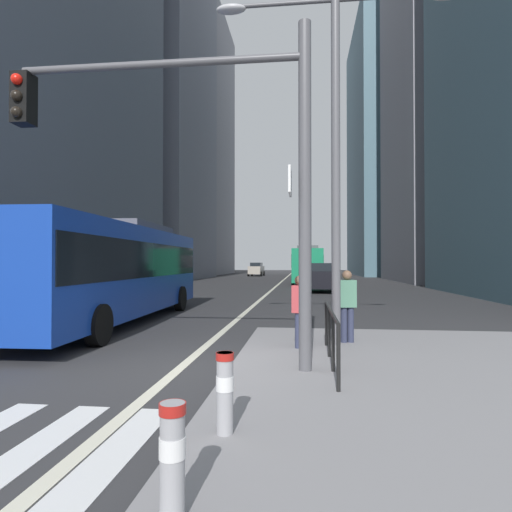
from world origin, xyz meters
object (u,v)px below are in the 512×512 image
(traffic_signal_gantry, at_px, (203,144))
(bollard_left, at_px, (225,388))
(car_receding_far, at_px, (321,277))
(city_bus_red_receding, at_px, (308,264))
(pedestrian_waiting, at_px, (347,302))
(car_receding_near, at_px, (308,269))
(pedestrian_walking, at_px, (299,308))
(car_oncoming_mid, at_px, (256,269))
(city_bus_blue_oncoming, at_px, (115,267))
(street_lamp_post, at_px, (336,117))
(bollard_front, at_px, (172,454))

(traffic_signal_gantry, relative_size, bollard_left, 6.90)
(car_receding_far, relative_size, traffic_signal_gantry, 0.67)
(city_bus_red_receding, height_order, pedestrian_waiting, city_bus_red_receding)
(car_receding_near, relative_size, pedestrian_walking, 2.90)
(pedestrian_walking, bearing_deg, bollard_left, -98.97)
(car_oncoming_mid, bearing_deg, city_bus_blue_oncoming, -89.12)
(city_bus_red_receding, bearing_deg, pedestrian_walking, -90.86)
(car_oncoming_mid, relative_size, traffic_signal_gantry, 0.77)
(city_bus_blue_oncoming, height_order, car_receding_near, city_bus_blue_oncoming)
(traffic_signal_gantry, distance_m, bollard_left, 4.53)
(city_bus_blue_oncoming, distance_m, car_receding_far, 16.93)
(car_oncoming_mid, distance_m, pedestrian_waiting, 51.87)
(city_bus_red_receding, distance_m, pedestrian_walking, 29.98)
(car_receding_far, bearing_deg, bollard_left, -94.60)
(city_bus_blue_oncoming, bearing_deg, traffic_signal_gantry, -53.97)
(bollard_left, bearing_deg, pedestrian_waiting, 71.41)
(bollard_left, bearing_deg, street_lamp_post, 73.19)
(bollard_left, bearing_deg, traffic_signal_gantry, 108.44)
(pedestrian_walking, bearing_deg, pedestrian_waiting, 33.31)
(traffic_signal_gantry, bearing_deg, car_receding_near, 87.48)
(car_receding_far, distance_m, street_lamp_post, 19.40)
(bollard_front, bearing_deg, car_oncoming_mid, 95.84)
(traffic_signal_gantry, bearing_deg, street_lamp_post, 43.78)
(bollard_front, distance_m, pedestrian_walking, 6.35)
(city_bus_red_receding, xyz_separation_m, pedestrian_walking, (-0.45, -29.97, -0.83))
(city_bus_red_receding, xyz_separation_m, bollard_left, (-1.20, -34.71, -1.20))
(car_receding_near, height_order, traffic_signal_gantry, traffic_signal_gantry)
(traffic_signal_gantry, height_order, street_lamp_post, street_lamp_post)
(city_bus_blue_oncoming, distance_m, car_receding_near, 47.49)
(car_receding_near, distance_m, bollard_front, 57.40)
(traffic_signal_gantry, bearing_deg, car_oncoming_mid, 95.43)
(city_bus_blue_oncoming, bearing_deg, car_oncoming_mid, 90.88)
(car_oncoming_mid, xyz_separation_m, pedestrian_walking, (6.80, -51.98, 0.01))
(city_bus_blue_oncoming, relative_size, car_receding_near, 2.59)
(city_bus_blue_oncoming, distance_m, bollard_left, 10.37)
(car_receding_near, bearing_deg, city_bus_red_receding, -90.58)
(bollard_left, bearing_deg, bollard_front, -93.33)
(pedestrian_waiting, relative_size, pedestrian_walking, 1.07)
(city_bus_red_receding, height_order, bollard_front, city_bus_red_receding)
(car_receding_near, xyz_separation_m, pedestrian_walking, (-0.66, -51.09, 0.01))
(bollard_front, height_order, pedestrian_walking, pedestrian_walking)
(traffic_signal_gantry, xyz_separation_m, pedestrian_waiting, (2.76, 2.67, -3.01))
(car_receding_near, distance_m, bollard_left, 55.85)
(car_oncoming_mid, bearing_deg, car_receding_far, -76.23)
(car_oncoming_mid, distance_m, car_receding_far, 33.59)
(car_receding_near, height_order, car_receding_far, same)
(pedestrian_waiting, bearing_deg, car_oncoming_mid, 98.75)
(bollard_front, distance_m, pedestrian_waiting, 7.27)
(car_oncoming_mid, height_order, pedestrian_walking, car_oncoming_mid)
(car_receding_far, xyz_separation_m, pedestrian_walking, (-1.19, -19.35, 0.01))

